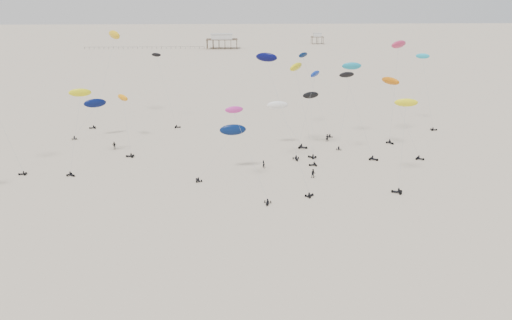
{
  "coord_description": "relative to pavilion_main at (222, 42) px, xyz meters",
  "views": [
    {
      "loc": [
        -4.17,
        4.51,
        34.76
      ],
      "look_at": [
        0.0,
        88.0,
        7.0
      ],
      "focal_mm": 35.0,
      "sensor_mm": 36.0,
      "label": 1
    }
  ],
  "objects": [
    {
      "name": "ground_plane",
      "position": [
        10.0,
        -150.0,
        -4.22
      ],
      "size": [
        900.0,
        900.0,
        0.0
      ],
      "primitive_type": "plane",
      "color": "beige"
    },
    {
      "name": "pavilion_main",
      "position": [
        0.0,
        0.0,
        0.0
      ],
      "size": [
        21.0,
        13.0,
        9.8
      ],
      "color": "brown",
      "rests_on": "ground"
    },
    {
      "name": "pavilion_small",
      "position": [
        70.0,
        30.0,
        -0.74
      ],
      "size": [
        9.0,
        7.0,
        8.0
      ],
      "color": "brown",
      "rests_on": "ground"
    },
    {
      "name": "pier_fence",
      "position": [
        -52.0,
        -0.0,
        -3.45
      ],
      "size": [
        80.2,
        0.2,
        1.5
      ],
      "color": "black",
      "rests_on": "ground"
    },
    {
      "name": "rig_0",
      "position": [
        23.0,
        -237.29,
        8.19
      ],
      "size": [
        7.11,
        9.31,
        19.12
      ],
      "rotation": [
        0.0,
        0.0,
        3.23
      ],
      "color": "black",
      "rests_on": "ground"
    },
    {
      "name": "rig_1",
      "position": [
        26.25,
        -216.84,
        10.64
      ],
      "size": [
        8.72,
        11.46,
        21.59
      ],
      "rotation": [
        0.0,
        0.0,
        6.27
      ],
      "color": "black",
      "rests_on": "ground"
    },
    {
      "name": "rig_2",
      "position": [
        37.96,
        -256.6,
        7.54
      ],
      "size": [
        5.97,
        9.1,
        16.77
      ],
      "rotation": [
        0.0,
        0.0,
        1.18
      ],
      "color": "black",
      "rests_on": "ground"
    },
    {
      "name": "rig_3",
      "position": [
        8.21,
        -259.78,
        5.69
      ],
      "size": [
        8.09,
        10.85,
        17.22
      ],
      "rotation": [
        0.0,
        0.0,
        2.96
      ],
      "color": "black",
      "rests_on": "ground"
    },
    {
      "name": "rig_4",
      "position": [
        45.46,
        -227.19,
        15.18
      ],
      "size": [
        5.47,
        6.88,
        24.83
      ],
      "rotation": [
        0.0,
        0.0,
        3.64
      ],
      "color": "black",
      "rests_on": "ground"
    },
    {
      "name": "rig_5",
      "position": [
        14.02,
        -250.78,
        14.82
      ],
      "size": [
        10.42,
        17.33,
        27.15
      ],
      "rotation": [
        0.0,
        0.0,
        5.41
      ],
      "color": "black",
      "rests_on": "ground"
    },
    {
      "name": "rig_6",
      "position": [
        -26.42,
        -240.43,
        8.38
      ],
      "size": [
        4.96,
        13.07,
        17.37
      ],
      "rotation": [
        0.0,
        0.0,
        4.15
      ],
      "color": "black",
      "rests_on": "ground"
    },
    {
      "name": "rig_7",
      "position": [
        33.14,
        -240.78,
        7.03
      ],
      "size": [
        9.54,
        4.99,
        19.37
      ],
      "rotation": [
        0.0,
        0.0,
        4.05
      ],
      "color": "black",
      "rests_on": "ground"
    },
    {
      "name": "rig_8",
      "position": [
        5.26,
        -249.1,
        3.86
      ],
      "size": [
        10.64,
        7.33,
        11.65
      ],
      "rotation": [
        0.0,
        0.0,
        0.46
      ],
      "color": "black",
      "rests_on": "ground"
    },
    {
      "name": "rig_9",
      "position": [
        -20.04,
        -226.16,
        4.01
      ],
      "size": [
        6.84,
        17.72,
        17.98
      ],
      "rotation": [
        0.0,
        0.0,
        1.5
      ],
      "color": "black",
      "rests_on": "ground"
    },
    {
      "name": "rig_11",
      "position": [
        -12.38,
        -207.54,
        6.84
      ],
      "size": [
        8.0,
        9.2,
        20.23
      ],
      "rotation": [
        0.0,
        0.0,
        4.75
      ],
      "color": "black",
      "rests_on": "ground"
    },
    {
      "name": "rig_12",
      "position": [
        23.85,
        -235.53,
        5.77
      ],
      "size": [
        4.31,
        14.94,
        17.27
      ],
      "rotation": [
        0.0,
        0.0,
        1.65
      ],
      "color": "black",
      "rests_on": "ground"
    },
    {
      "name": "rig_13",
      "position": [
        -27.42,
        -200.27,
        17.58
      ],
      "size": [
        8.9,
        16.25,
        26.68
      ],
      "rotation": [
        0.0,
        0.0,
        1.82
      ],
      "color": "black",
      "rests_on": "ground"
    },
    {
      "name": "rig_14",
      "position": [
        17.9,
        -231.38,
        3.81
      ],
      "size": [
        9.73,
        3.94,
        11.63
      ],
      "rotation": [
        0.0,
        0.0,
        4.35
      ],
      "color": "black",
      "rests_on": "ground"
    },
    {
      "name": "rig_15",
      "position": [
        -29.0,
        -220.8,
        3.79
      ],
      "size": [
        9.48,
        4.35,
        10.67
      ],
      "rotation": [
        0.0,
        0.0,
        0.28
      ],
      "color": "black",
      "rests_on": "ground"
    },
    {
      "name": "rig_16",
      "position": [
        34.52,
        -226.26,
        11.68
      ],
      "size": [
        7.26,
        11.2,
        20.29
      ],
      "rotation": [
        0.0,
        0.0,
        6.1
      ],
      "color": "black",
      "rests_on": "ground"
    },
    {
      "name": "rig_17",
      "position": [
        20.83,
        -235.06,
        12.3
      ],
      "size": [
        6.86,
        10.11,
        20.75
      ],
      "rotation": [
        0.0,
        0.0,
        0.89
      ],
      "color": "black",
      "rests_on": "ground"
    },
    {
      "name": "rig_19",
      "position": [
        42.36,
        -237.12,
        9.58
      ],
      "size": [
        9.33,
        10.19,
        18.19
      ],
      "rotation": [
        0.0,
        0.0,
        4.1
      ],
      "color": "black",
      "rests_on": "ground"
    },
    {
      "name": "rig_20",
      "position": [
        58.39,
        -213.22,
        9.39
      ],
      "size": [
        5.26,
        8.96,
        20.0
      ],
      "rotation": [
        0.0,
        0.0,
        4.67
      ],
      "color": "black",
      "rests_on": "ground"
    },
    {
      "name": "spectator_0",
      "position": [
        12.38,
        -246.46,
        -4.22
      ],
      "size": [
        0.85,
        0.9,
        2.05
      ],
      "primitive_type": "imported",
      "rotation": [
        0.0,
        0.0,
        2.18
      ],
      "color": "black",
      "rests_on": "ground"
    },
    {
      "name": "spectator_1",
      "position": [
        21.88,
        -252.93,
        -4.22
      ],
      "size": [
        1.09,
        0.64,
        2.21
      ],
      "primitive_type": "imported",
      "rotation": [
        0.0,
        0.0,
        6.3
      ],
      "color": "black",
      "rests_on": "ground"
    },
    {
      "name": "spectator_2",
      "position": [
        -22.03,
        -231.16,
        -4.22
      ],
      "size": [
        1.36,
        0.85,
        2.17
      ],
      "primitive_type": "imported",
      "rotation": [
        0.0,
        0.0,
        6.15
      ],
      "color": "black",
      "rests_on": "ground"
    },
    {
      "name": "spectator_3",
      "position": [
        29.46,
        -227.15,
        -4.22
      ],
      "size": [
        0.95,
        0.8,
        2.24
      ],
      "primitive_type": "imported",
      "rotation": [
        0.0,
        0.0,
        2.81
      ],
      "color": "black",
      "rests_on": "ground"
    }
  ]
}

